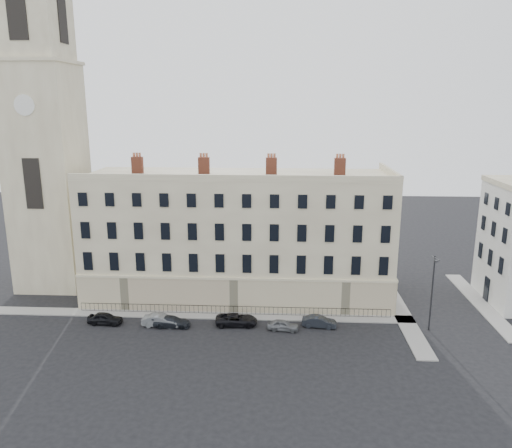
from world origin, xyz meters
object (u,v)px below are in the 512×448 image
object	(u,v)px
car_c	(172,322)
car_d	(237,320)
car_a	(105,318)
car_e	(283,325)
car_b	(161,320)
car_f	(319,322)
streetlamp	(432,290)

from	to	relation	value
car_c	car_d	distance (m)	6.91
car_a	car_e	bearing A→B (deg)	-87.76
car_c	car_e	world-z (taller)	car_c
car_c	car_b	bearing A→B (deg)	86.95
car_d	car_e	world-z (taller)	car_d
car_b	car_e	bearing A→B (deg)	-87.77
car_d	car_e	xyz separation A→B (m)	(5.00, -0.96, -0.06)
car_d	car_f	world-z (taller)	car_d
car_d	car_b	bearing A→B (deg)	92.63
car_a	car_d	world-z (taller)	car_a
car_e	streetlamp	world-z (taller)	streetlamp
car_b	car_f	distance (m)	16.89
car_b	car_d	xyz separation A→B (m)	(8.04, 0.71, -0.03)
car_f	car_b	bearing A→B (deg)	99.38
car_a	car_f	xyz separation A→B (m)	(23.04, 0.49, -0.03)
car_b	car_d	bearing A→B (deg)	-81.62
car_f	car_c	bearing A→B (deg)	99.80
car_c	car_d	bearing A→B (deg)	-83.40
car_a	car_d	size ratio (longest dim) A/B	0.83
car_b	car_f	xyz separation A→B (m)	(16.88, 0.71, -0.06)
car_a	streetlamp	size ratio (longest dim) A/B	0.45
car_e	car_d	bearing A→B (deg)	85.87
car_a	car_f	bearing A→B (deg)	-85.12
car_f	streetlamp	world-z (taller)	streetlamp
car_a	streetlamp	xyz separation A→B (m)	(34.50, 0.28, 3.93)
car_a	streetlamp	world-z (taller)	streetlamp
car_e	car_f	distance (m)	3.96
car_e	car_f	size ratio (longest dim) A/B	0.90
car_d	car_f	xyz separation A→B (m)	(8.84, 0.00, -0.02)
car_a	streetlamp	bearing A→B (deg)	-85.87
car_d	car_c	bearing A→B (deg)	94.02
car_a	car_e	distance (m)	19.21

